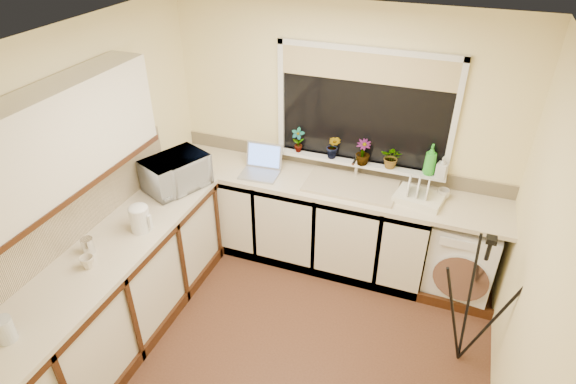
{
  "coord_description": "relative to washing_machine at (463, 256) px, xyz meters",
  "views": [
    {
      "loc": [
        0.96,
        -2.48,
        3.19
      ],
      "look_at": [
        -0.17,
        0.55,
        1.15
      ],
      "focal_mm": 29.95,
      "sensor_mm": 36.0,
      "label": 1
    }
  ],
  "objects": [
    {
      "name": "splashback_back",
      "position": [
        -1.27,
        0.29,
        0.57
      ],
      "size": [
        3.2,
        0.02,
        0.14
      ],
      "primitive_type": "cube",
      "color": "beige",
      "rests_on": "wall_back"
    },
    {
      "name": "cup_left",
      "position": [
        -2.56,
        -1.72,
        0.55
      ],
      "size": [
        0.1,
        0.1,
        0.09
      ],
      "primitive_type": "imported",
      "rotation": [
        0.0,
        0.0,
        0.02
      ],
      "color": "beige",
      "rests_on": "worktop_left"
    },
    {
      "name": "cup_back",
      "position": [
        -0.27,
        0.1,
        0.55
      ],
      "size": [
        0.14,
        0.14,
        0.09
      ],
      "primitive_type": "imported",
      "rotation": [
        0.0,
        0.0,
        0.38
      ],
      "color": "beige",
      "rests_on": "worktop_back"
    },
    {
      "name": "dish_rack",
      "position": [
        -0.46,
        -0.02,
        0.53
      ],
      "size": [
        0.44,
        0.36,
        0.06
      ],
      "primitive_type": "cube",
      "rotation": [
        0.0,
        0.0,
        -0.18
      ],
      "color": "silver",
      "rests_on": "worktop_back"
    },
    {
      "name": "soap_bottle_clear",
      "position": [
        -0.32,
        0.2,
        0.75
      ],
      "size": [
        0.11,
        0.11,
        0.19
      ],
      "primitive_type": "imported",
      "rotation": [
        0.0,
        0.0,
        -0.23
      ],
      "color": "#999999",
      "rests_on": "windowsill"
    },
    {
      "name": "window_glass",
      "position": [
        -1.07,
        0.28,
        1.15
      ],
      "size": [
        1.5,
        0.02,
        1.0
      ],
      "primitive_type": "cube",
      "color": "black",
      "rests_on": "wall_back"
    },
    {
      "name": "soap_bottle_green",
      "position": [
        -0.43,
        0.22,
        0.8
      ],
      "size": [
        0.12,
        0.12,
        0.29
      ],
      "primitive_type": "imported",
      "rotation": [
        0.0,
        0.0,
        -0.09
      ],
      "color": "green",
      "rests_on": "windowsill"
    },
    {
      "name": "upper_cabinet",
      "position": [
        -2.71,
        -1.65,
        1.4
      ],
      "size": [
        0.28,
        1.9,
        0.7
      ],
      "primitive_type": "cube",
      "color": "silver",
      "rests_on": "wall_left"
    },
    {
      "name": "plant_c",
      "position": [
        -1.03,
        0.19,
        0.77
      ],
      "size": [
        0.15,
        0.15,
        0.24
      ],
      "primitive_type": "imported",
      "rotation": [
        0.0,
        0.0,
        0.17
      ],
      "color": "#999999",
      "rests_on": "windowsill"
    },
    {
      "name": "faucet",
      "position": [
        -1.07,
        0.18,
        0.62
      ],
      "size": [
        0.03,
        0.03,
        0.24
      ],
      "primitive_type": "cylinder",
      "color": "silver",
      "rests_on": "worktop_back"
    },
    {
      "name": "base_cabinet_back",
      "position": [
        -1.6,
        -0.0,
        0.03
      ],
      "size": [
        2.55,
        0.6,
        0.86
      ],
      "primitive_type": "cube",
      "color": "silver",
      "rests_on": "floor"
    },
    {
      "name": "window_blind",
      "position": [
        -1.07,
        0.26,
        1.53
      ],
      "size": [
        1.5,
        0.02,
        0.25
      ],
      "primitive_type": "cube",
      "color": "tan",
      "rests_on": "wall_back"
    },
    {
      "name": "tripod",
      "position": [
        0.08,
        -0.81,
        0.21
      ],
      "size": [
        0.79,
        0.79,
        1.22
      ],
      "primitive_type": null,
      "rotation": [
        0.0,
        0.0,
        -0.4
      ],
      "color": "black",
      "rests_on": "floor"
    },
    {
      "name": "wall_left",
      "position": [
        -2.87,
        -1.2,
        0.83
      ],
      "size": [
        0.0,
        3.0,
        3.0
      ],
      "primitive_type": "plane",
      "rotation": [
        1.57,
        0.0,
        1.57
      ],
      "color": "#FFEDAA",
      "rests_on": "ground"
    },
    {
      "name": "floor",
      "position": [
        -1.27,
        -1.2,
        -0.4
      ],
      "size": [
        3.2,
        3.2,
        0.0
      ],
      "primitive_type": "plane",
      "color": "brown",
      "rests_on": "ground"
    },
    {
      "name": "kettle",
      "position": [
        -2.47,
        -1.21,
        0.61
      ],
      "size": [
        0.16,
        0.16,
        0.21
      ],
      "primitive_type": "cylinder",
      "color": "silver",
      "rests_on": "worktop_left"
    },
    {
      "name": "laptop",
      "position": [
        -1.94,
        -0.03,
        0.57
      ],
      "size": [
        0.37,
        0.35,
        0.26
      ],
      "rotation": [
        0.0,
        0.0,
        0.07
      ],
      "color": "#95969D",
      "rests_on": "worktop_back"
    },
    {
      "name": "washing_machine",
      "position": [
        0.0,
        0.0,
        0.0
      ],
      "size": [
        0.61,
        0.6,
        0.79
      ],
      "primitive_type": "cube",
      "rotation": [
        0.0,
        0.0,
        -0.11
      ],
      "color": "white",
      "rests_on": "floor"
    },
    {
      "name": "worktop_left",
      "position": [
        -2.57,
        -1.5,
        0.48
      ],
      "size": [
        0.6,
        2.4,
        0.04
      ],
      "primitive_type": "cube",
      "color": "beige",
      "rests_on": "base_cabinet_left"
    },
    {
      "name": "plant_a",
      "position": [
        -1.66,
        0.22,
        0.78
      ],
      "size": [
        0.13,
        0.1,
        0.24
      ],
      "primitive_type": "imported",
      "rotation": [
        0.0,
        0.0,
        0.09
      ],
      "color": "#999999",
      "rests_on": "windowsill"
    },
    {
      "name": "plant_b",
      "position": [
        -1.31,
        0.21,
        0.77
      ],
      "size": [
        0.15,
        0.13,
        0.24
      ],
      "primitive_type": "imported",
      "rotation": [
        0.0,
        0.0,
        -0.19
      ],
      "color": "#999999",
      "rests_on": "windowsill"
    },
    {
      "name": "base_cabinet_left",
      "position": [
        -2.57,
        -1.5,
        0.03
      ],
      "size": [
        0.54,
        2.4,
        0.86
      ],
      "primitive_type": "cube",
      "color": "silver",
      "rests_on": "floor"
    },
    {
      "name": "plant_d",
      "position": [
        -0.76,
        0.22,
        0.76
      ],
      "size": [
        0.2,
        0.18,
        0.21
      ],
      "primitive_type": "imported",
      "rotation": [
        0.0,
        0.0,
        -0.09
      ],
      "color": "#999999",
      "rests_on": "windowsill"
    },
    {
      "name": "sink",
      "position": [
        -1.07,
        -0.0,
        0.52
      ],
      "size": [
        0.82,
        0.46,
        0.03
      ],
      "primitive_type": "cube",
      "color": "tan",
      "rests_on": "worktop_back"
    },
    {
      "name": "splashback_left",
      "position": [
        -2.86,
        -1.5,
        0.73
      ],
      "size": [
        0.02,
        2.4,
        0.45
      ],
      "primitive_type": "cube",
      "color": "beige",
      "rests_on": "wall_left"
    },
    {
      "name": "windowsill",
      "position": [
        -1.07,
        0.23,
        0.64
      ],
      "size": [
        1.6,
        0.14,
        0.03
      ],
      "primitive_type": "cube",
      "color": "white",
      "rests_on": "wall_back"
    },
    {
      "name": "ceiling",
      "position": [
        -1.27,
        -1.2,
        2.05
      ],
      "size": [
        3.2,
        3.2,
        0.0
      ],
      "primitive_type": "plane",
      "rotation": [
        3.14,
        0.0,
        0.0
      ],
      "color": "white",
      "rests_on": "ground"
    },
    {
      "name": "microwave",
      "position": [
        -2.54,
        -0.55,
        0.66
      ],
      "size": [
        0.55,
        0.64,
        0.3
      ],
      "primitive_type": "imported",
      "rotation": [
        0.0,
        0.0,
        1.16
      ],
      "color": "silver",
      "rests_on": "worktop_left"
    },
    {
      "name": "glass_jug",
      "position": [
        -2.57,
        -2.42,
        0.59
      ],
      "size": [
        0.11,
        0.11,
        0.16
      ],
      "primitive_type": "cylinder",
      "color": "silver",
      "rests_on": "worktop_left"
    },
    {
      "name": "wall_back",
      "position": [
        -1.27,
        0.3,
        0.83
      ],
      "size": [
        3.2,
        0.0,
        3.2
      ],
      "primitive_type": "plane",
      "rotation": [
        1.57,
        0.0,
        0.0
      ],
      "color": "#FFEDAA",
      "rests_on": "ground"
    },
    {
      "name": "worktop_back",
      "position": [
        -1.27,
        -0.0,
        0.48
      ],
      "size": [
        3.2,
        0.6,
        0.04
      ],
      "primitive_type": "cube",
      "color": "beige",
      "rests_on": "base_cabinet_back"
    },
    {
      "name": "wall_right",
      "position": [
        0.33,
        -1.2,
        0.83
      ],
      "size": [
        0.0,
        3.0,
        3.0
      ],
      "primitive_type": "plane",
      "rotation": [
        1.57,
        0.0,
        -1.57
      ],
      "color": "#FFEDAA",
      "rests_on": "ground"
    },
    {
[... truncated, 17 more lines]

